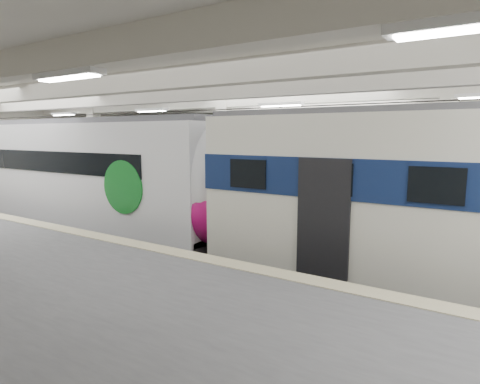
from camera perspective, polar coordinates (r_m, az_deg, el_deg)
The scene contains 3 objects.
station_hall at distance 10.65m, azimuth -3.42°, elevation 4.45°, with size 36.00×24.00×5.75m.
modern_emu at distance 16.34m, azimuth -17.90°, elevation 1.81°, with size 14.11×2.91×4.54m.
far_train at distance 18.87m, azimuth -0.13°, elevation 3.58°, with size 14.84×3.42×4.68m.
Camera 1 is at (6.23, -10.35, 3.94)m, focal length 30.00 mm.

